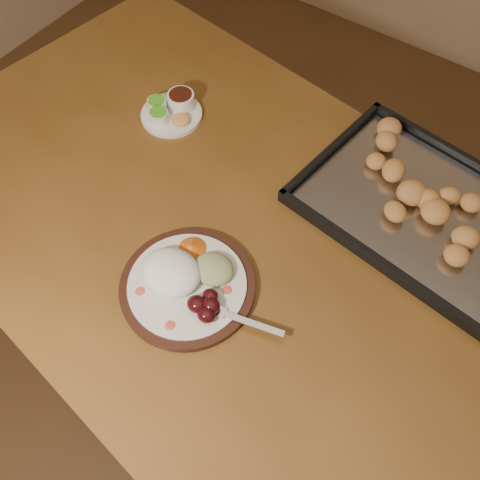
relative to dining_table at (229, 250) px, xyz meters
The scene contains 5 objects.
ground 0.74m from the dining_table, 42.76° to the right, with size 4.00×4.00×0.00m, color brown.
dining_table is the anchor object (origin of this frame).
dinner_plate 0.20m from the dining_table, 84.32° to the right, with size 0.34×0.26×0.06m.
condiment_saucer 0.36m from the dining_table, 148.41° to the left, with size 0.14×0.14×0.05m.
baking_tray 0.42m from the dining_table, 39.73° to the left, with size 0.53×0.42×0.05m.
Camera 1 is at (0.12, -0.26, 1.66)m, focal length 40.00 mm.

